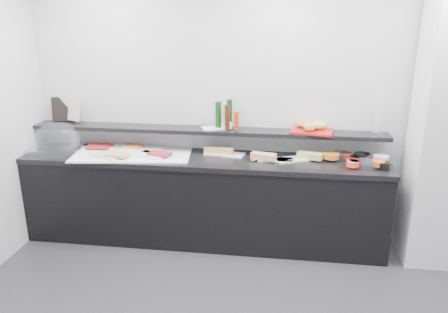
# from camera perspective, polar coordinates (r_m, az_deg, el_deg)

# --- Properties ---
(back_wall) EXTENTS (5.00, 0.02, 2.70)m
(back_wall) POSITION_cam_1_polar(r_m,az_deg,el_deg) (4.43, 6.81, 6.25)
(back_wall) COLOR silver
(back_wall) RESTS_ON ground
(column) EXTENTS (0.50, 0.50, 2.70)m
(column) POSITION_cam_1_polar(r_m,az_deg,el_deg) (4.32, 27.01, 4.13)
(column) COLOR silver
(column) RESTS_ON ground
(buffet_cabinet) EXTENTS (3.60, 0.60, 0.85)m
(buffet_cabinet) POSITION_cam_1_polar(r_m,az_deg,el_deg) (4.49, -2.73, -5.88)
(buffet_cabinet) COLOR black
(buffet_cabinet) RESTS_ON ground
(counter_top) EXTENTS (3.62, 0.62, 0.05)m
(counter_top) POSITION_cam_1_polar(r_m,az_deg,el_deg) (4.33, -2.82, -0.42)
(counter_top) COLOR black
(counter_top) RESTS_ON buffet_cabinet
(wall_shelf) EXTENTS (3.60, 0.25, 0.04)m
(wall_shelf) POSITION_cam_1_polar(r_m,az_deg,el_deg) (4.42, -2.45, 3.42)
(wall_shelf) COLOR black
(wall_shelf) RESTS_ON back_wall
(cloche_base) EXTENTS (0.58, 0.45, 0.04)m
(cloche_base) POSITION_cam_1_polar(r_m,az_deg,el_deg) (4.87, -20.94, 1.02)
(cloche_base) COLOR silver
(cloche_base) RESTS_ON counter_top
(cloche_dome) EXTENTS (0.49, 0.32, 0.34)m
(cloche_dome) POSITION_cam_1_polar(r_m,az_deg,el_deg) (4.83, -20.87, 2.20)
(cloche_dome) COLOR white
(cloche_dome) RESTS_ON cloche_base
(linen_runner) EXTENTS (1.22, 0.68, 0.01)m
(linen_runner) POSITION_cam_1_polar(r_m,az_deg,el_deg) (4.48, -11.88, 0.27)
(linen_runner) COLOR white
(linen_runner) RESTS_ON counter_top
(platter_meat_a) EXTENTS (0.34, 0.28, 0.01)m
(platter_meat_a) POSITION_cam_1_polar(r_m,az_deg,el_deg) (4.72, -14.14, 1.21)
(platter_meat_a) COLOR white
(platter_meat_a) RESTS_ON linen_runner
(food_meat_a) EXTENTS (0.25, 0.16, 0.02)m
(food_meat_a) POSITION_cam_1_polar(r_m,az_deg,el_deg) (4.74, -15.98, 1.34)
(food_meat_a) COLOR maroon
(food_meat_a) RESTS_ON platter_meat_a
(platter_salmon) EXTENTS (0.38, 0.32, 0.01)m
(platter_salmon) POSITION_cam_1_polar(r_m,az_deg,el_deg) (4.59, -10.46, 0.99)
(platter_salmon) COLOR white
(platter_salmon) RESTS_ON linen_runner
(food_salmon) EXTENTS (0.21, 0.15, 0.02)m
(food_salmon) POSITION_cam_1_polar(r_m,az_deg,el_deg) (4.64, -11.79, 1.34)
(food_salmon) COLOR orange
(food_salmon) RESTS_ON platter_salmon
(platter_cheese) EXTENTS (0.33, 0.27, 0.01)m
(platter_cheese) POSITION_cam_1_polar(r_m,az_deg,el_deg) (4.45, -15.02, 0.10)
(platter_cheese) COLOR silver
(platter_cheese) RESTS_ON linen_runner
(food_cheese) EXTENTS (0.23, 0.17, 0.02)m
(food_cheese) POSITION_cam_1_polar(r_m,az_deg,el_deg) (4.38, -13.71, 0.21)
(food_cheese) COLOR gold
(food_cheese) RESTS_ON platter_cheese
(platter_meat_b) EXTENTS (0.35, 0.29, 0.01)m
(platter_meat_b) POSITION_cam_1_polar(r_m,az_deg,el_deg) (4.37, -9.50, 0.19)
(platter_meat_b) COLOR white
(platter_meat_b) RESTS_ON linen_runner
(food_meat_b) EXTENTS (0.24, 0.19, 0.02)m
(food_meat_b) POSITION_cam_1_polar(r_m,az_deg,el_deg) (4.34, -8.38, 0.38)
(food_meat_b) COLOR maroon
(food_meat_b) RESTS_ON platter_meat_b
(sandwich_plate_left) EXTENTS (0.42, 0.24, 0.01)m
(sandwich_plate_left) POSITION_cam_1_polar(r_m,az_deg,el_deg) (4.40, 0.07, 0.34)
(sandwich_plate_left) COLOR white
(sandwich_plate_left) RESTS_ON counter_top
(sandwich_food_left) EXTENTS (0.30, 0.15, 0.06)m
(sandwich_food_left) POSITION_cam_1_polar(r_m,az_deg,el_deg) (4.40, -0.67, 0.85)
(sandwich_food_left) COLOR tan
(sandwich_food_left) RESTS_ON sandwich_plate_left
(tongs_left) EXTENTS (0.14, 0.09, 0.01)m
(tongs_left) POSITION_cam_1_polar(r_m,az_deg,el_deg) (4.34, 0.11, 0.25)
(tongs_left) COLOR silver
(tongs_left) RESTS_ON sandwich_plate_left
(sandwich_plate_mid) EXTENTS (0.34, 0.15, 0.01)m
(sandwich_plate_mid) POSITION_cam_1_polar(r_m,az_deg,el_deg) (4.25, 6.74, -0.41)
(sandwich_plate_mid) COLOR white
(sandwich_plate_mid) RESTS_ON counter_top
(sandwich_food_mid) EXTENTS (0.25, 0.14, 0.06)m
(sandwich_food_mid) POSITION_cam_1_polar(r_m,az_deg,el_deg) (4.22, 5.17, 0.01)
(sandwich_food_mid) COLOR tan
(sandwich_food_mid) RESTS_ON sandwich_plate_mid
(tongs_mid) EXTENTS (0.14, 0.10, 0.01)m
(tongs_mid) POSITION_cam_1_polar(r_m,az_deg,el_deg) (4.20, 4.41, -0.39)
(tongs_mid) COLOR silver
(tongs_mid) RESTS_ON sandwich_plate_mid
(sandwich_plate_right) EXTENTS (0.42, 0.31, 0.01)m
(sandwich_plate_right) POSITION_cam_1_polar(r_m,az_deg,el_deg) (4.30, 9.23, -0.33)
(sandwich_plate_right) COLOR silver
(sandwich_plate_right) RESTS_ON counter_top
(sandwich_food_right) EXTENTS (0.26, 0.17, 0.06)m
(sandwich_food_right) POSITION_cam_1_polar(r_m,az_deg,el_deg) (4.31, 11.16, 0.13)
(sandwich_food_right) COLOR tan
(sandwich_food_right) RESTS_ON sandwich_plate_right
(tongs_right) EXTENTS (0.14, 0.09, 0.01)m
(tongs_right) POSITION_cam_1_polar(r_m,az_deg,el_deg) (4.25, 9.22, -0.36)
(tongs_right) COLOR silver
(tongs_right) RESTS_ON sandwich_plate_right
(bowl_glass_fruit) EXTENTS (0.24, 0.24, 0.07)m
(bowl_glass_fruit) POSITION_cam_1_polar(r_m,az_deg,el_deg) (4.39, 15.06, 0.03)
(bowl_glass_fruit) COLOR silver
(bowl_glass_fruit) RESTS_ON counter_top
(fill_glass_fruit) EXTENTS (0.19, 0.19, 0.05)m
(fill_glass_fruit) POSITION_cam_1_polar(r_m,az_deg,el_deg) (4.34, 13.81, 0.09)
(fill_glass_fruit) COLOR orange
(fill_glass_fruit) RESTS_ON bowl_glass_fruit
(bowl_black_jam) EXTENTS (0.16, 0.16, 0.07)m
(bowl_black_jam) POSITION_cam_1_polar(r_m,az_deg,el_deg) (4.43, 17.57, -0.04)
(bowl_black_jam) COLOR black
(bowl_black_jam) RESTS_ON counter_top
(fill_black_jam) EXTENTS (0.13, 0.13, 0.05)m
(fill_black_jam) POSITION_cam_1_polar(r_m,az_deg,el_deg) (4.40, 15.69, 0.18)
(fill_black_jam) COLOR #4E1A0B
(fill_black_jam) RESTS_ON bowl_black_jam
(bowl_glass_cream) EXTENTS (0.22, 0.22, 0.07)m
(bowl_glass_cream) POSITION_cam_1_polar(r_m,az_deg,el_deg) (4.41, 19.05, -0.24)
(bowl_glass_cream) COLOR silver
(bowl_glass_cream) RESTS_ON counter_top
(fill_glass_cream) EXTENTS (0.16, 0.16, 0.05)m
(fill_glass_cream) POSITION_cam_1_polar(r_m,az_deg,el_deg) (4.41, 19.83, -0.17)
(fill_glass_cream) COLOR white
(fill_glass_cream) RESTS_ON bowl_glass_cream
(bowl_red_jam) EXTENTS (0.17, 0.17, 0.07)m
(bowl_red_jam) POSITION_cam_1_polar(r_m,az_deg,el_deg) (4.19, 16.50, -0.92)
(bowl_red_jam) COLOR maroon
(bowl_red_jam) RESTS_ON counter_top
(fill_red_jam) EXTENTS (0.12, 0.12, 0.05)m
(fill_red_jam) POSITION_cam_1_polar(r_m,az_deg,el_deg) (4.19, 16.72, -0.80)
(fill_red_jam) COLOR #500B0E
(fill_red_jam) RESTS_ON bowl_red_jam
(bowl_glass_salmon) EXTENTS (0.20, 0.20, 0.07)m
(bowl_glass_salmon) POSITION_cam_1_polar(r_m,az_deg,el_deg) (4.22, 18.09, -0.97)
(bowl_glass_salmon) COLOR white
(bowl_glass_salmon) RESTS_ON counter_top
(fill_glass_salmon) EXTENTS (0.12, 0.12, 0.05)m
(fill_glass_salmon) POSITION_cam_1_polar(r_m,az_deg,el_deg) (4.16, 16.50, -0.89)
(fill_glass_salmon) COLOR #EA5839
(fill_glass_salmon) RESTS_ON bowl_glass_salmon
(bowl_black_fruit) EXTENTS (0.13, 0.13, 0.07)m
(bowl_black_fruit) POSITION_cam_1_polar(r_m,az_deg,el_deg) (4.22, 20.16, -1.16)
(bowl_black_fruit) COLOR black
(bowl_black_fruit) RESTS_ON counter_top
(fill_black_fruit) EXTENTS (0.11, 0.11, 0.05)m
(fill_black_fruit) POSITION_cam_1_polar(r_m,az_deg,el_deg) (4.23, 19.59, -0.89)
(fill_black_fruit) COLOR #E35A1F
(fill_black_fruit) RESTS_ON bowl_black_fruit
(framed_print) EXTENTS (0.24, 0.13, 0.26)m
(framed_print) POSITION_cam_1_polar(r_m,az_deg,el_deg) (5.02, -20.28, 5.82)
(framed_print) COLOR black
(framed_print) RESTS_ON wall_shelf
(print_art) EXTENTS (0.19, 0.12, 0.22)m
(print_art) POSITION_cam_1_polar(r_m,az_deg,el_deg) (4.90, -19.00, 5.70)
(print_art) COLOR beige
(print_art) RESTS_ON framed_print
(condiment_tray) EXTENTS (0.30, 0.25, 0.01)m
(condiment_tray) POSITION_cam_1_polar(r_m,az_deg,el_deg) (4.41, -1.16, 3.75)
(condiment_tray) COLOR white
(condiment_tray) RESTS_ON wall_shelf
(bottle_green_a) EXTENTS (0.06, 0.06, 0.26)m
(bottle_green_a) POSITION_cam_1_polar(r_m,az_deg,el_deg) (4.38, -0.75, 5.48)
(bottle_green_a) COLOR #103B11
(bottle_green_a) RESTS_ON condiment_tray
(bottle_brown) EXTENTS (0.05, 0.05, 0.24)m
(bottle_brown) POSITION_cam_1_polar(r_m,az_deg,el_deg) (4.33, 0.45, 5.19)
(bottle_brown) COLOR #3E1A0B
(bottle_brown) RESTS_ON condiment_tray
(bottle_green_b) EXTENTS (0.06, 0.06, 0.28)m
(bottle_green_b) POSITION_cam_1_polar(r_m,az_deg,el_deg) (4.41, 0.73, 5.68)
(bottle_green_b) COLOR #0F330E
(bottle_green_b) RESTS_ON condiment_tray
(bottle_hot) EXTENTS (0.05, 0.05, 0.18)m
(bottle_hot) POSITION_cam_1_polar(r_m,az_deg,el_deg) (4.30, 1.63, 4.69)
(bottle_hot) COLOR red
(bottle_hot) RESTS_ON condiment_tray
(shaker_salt) EXTENTS (0.04, 0.04, 0.07)m
(shaker_salt) POSITION_cam_1_polar(r_m,az_deg,el_deg) (4.35, 0.84, 4.10)
(shaker_salt) COLOR white
(shaker_salt) RESTS_ON condiment_tray
(shaker_pepper) EXTENTS (0.04, 0.04, 0.07)m
(shaker_pepper) POSITION_cam_1_polar(r_m,az_deg,el_deg) (4.38, 1.52, 4.19)
(shaker_pepper) COLOR white
(shaker_pepper) RESTS_ON condiment_tray
(bread_tray) EXTENTS (0.45, 0.36, 0.02)m
(bread_tray) POSITION_cam_1_polar(r_m,az_deg,el_deg) (4.36, 11.44, 3.26)
(bread_tray) COLOR #AE1712
(bread_tray) RESTS_ON wall_shelf
(bread_roll_nw) EXTENTS (0.19, 0.15, 0.08)m
(bread_roll_nw) POSITION_cam_1_polar(r_m,az_deg,el_deg) (4.43, 10.31, 4.25)
(bread_roll_nw) COLOR #AF7843
(bread_roll_nw) RESTS_ON bread_tray
(bread_roll_n) EXTENTS (0.13, 0.09, 0.08)m
(bread_roll_n) POSITION_cam_1_polar(r_m,az_deg,el_deg) (4.40, 11.55, 4.09)
(bread_roll_n) COLOR #AE7F42
(bread_roll_n) RESTS_ON bread_tray
(bread_roll_ne) EXTENTS (0.12, 0.09, 0.08)m
(bread_roll_ne) POSITION_cam_1_polar(r_m,az_deg,el_deg) (4.43, 12.41, 4.13)
(bread_roll_ne) COLOR #B38B44
(bread_roll_ne) RESTS_ON bread_tray
(bread_roll_sw) EXTENTS (0.14, 0.12, 0.08)m
(bread_roll_sw) POSITION_cam_1_polar(r_m,az_deg,el_deg) (4.29, 11.17, 3.75)
(bread_roll_sw) COLOR #BB8B47
(bread_roll_sw) RESTS_ON bread_tray
(bread_roll_midw) EXTENTS (0.14, 0.12, 0.08)m
(bread_roll_midw) POSITION_cam_1_polar(r_m,az_deg,el_deg) (4.34, 11.04, 3.92)
(bread_roll_midw) COLOR #C57F4B
(bread_roll_midw) RESTS_ON bread_tray
(bread_roll_mide) EXTENTS (0.18, 0.14, 0.08)m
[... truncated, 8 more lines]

